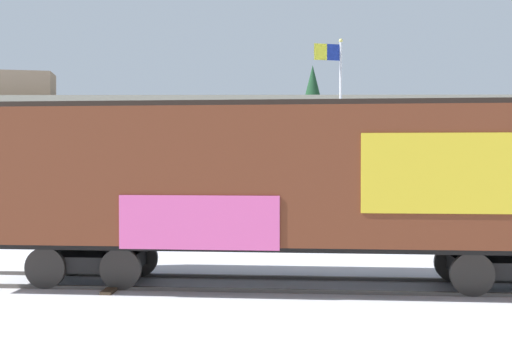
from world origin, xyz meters
The scene contains 8 objects.
ground_plane centered at (0.00, 0.00, 0.00)m, with size 260.00×260.00×0.00m, color silver.
track centered at (1.83, -0.12, 0.04)m, with size 59.96×5.74×0.08m.
freight_car centered at (0.09, 0.00, 2.43)m, with size 14.49×4.00×4.20m.
flagpole centered at (2.79, 13.53, 5.21)m, with size 1.34×0.41×8.37m.
hillside centered at (-0.11, 63.28, 4.87)m, with size 157.10×30.04×14.17m.
parked_car_blue centered at (-3.89, 6.47, 0.79)m, with size 4.58×2.42×1.54m.
parked_car_white centered at (0.89, 6.45, 0.84)m, with size 4.53×2.28×1.67m.
parked_car_tan centered at (6.41, 6.75, 0.82)m, with size 4.36×2.14×1.60m.
Camera 1 is at (-0.62, -13.12, 2.86)m, focal length 40.88 mm.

